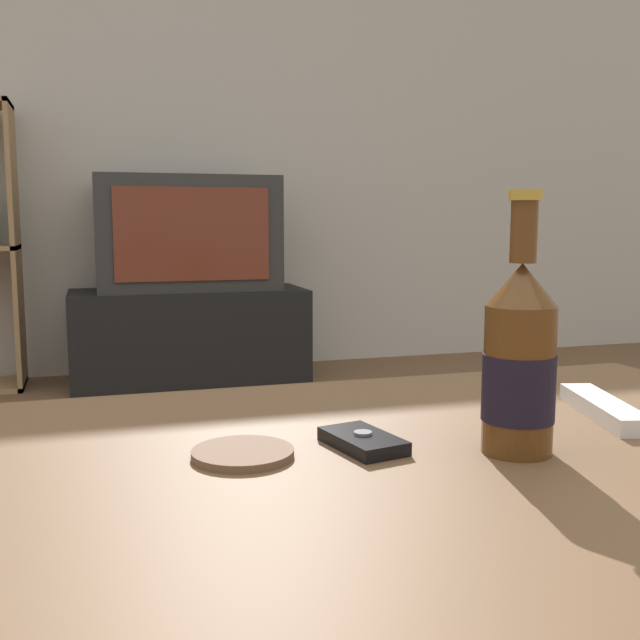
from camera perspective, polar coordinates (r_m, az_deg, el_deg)
back_wall at (r=3.74m, az=-14.11°, el=16.22°), size 8.00×0.05×2.60m
coffee_table at (r=0.76m, az=0.41°, el=-16.00°), size 1.21×0.69×0.50m
tv_stand at (r=3.46m, az=-9.90°, el=-1.13°), size 1.04×0.43×0.41m
television at (r=3.42m, az=-10.07°, el=6.51°), size 0.80×0.39×0.51m
beer_bottle at (r=0.76m, az=14.94°, el=-3.07°), size 0.07×0.07×0.26m
cell_phone at (r=0.77m, az=3.28°, el=-9.19°), size 0.07×0.10×0.02m
remote_control at (r=0.95m, az=20.80°, el=-6.30°), size 0.09×0.19×0.02m
coaster at (r=0.75m, az=-5.91°, el=-10.07°), size 0.10×0.10×0.01m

